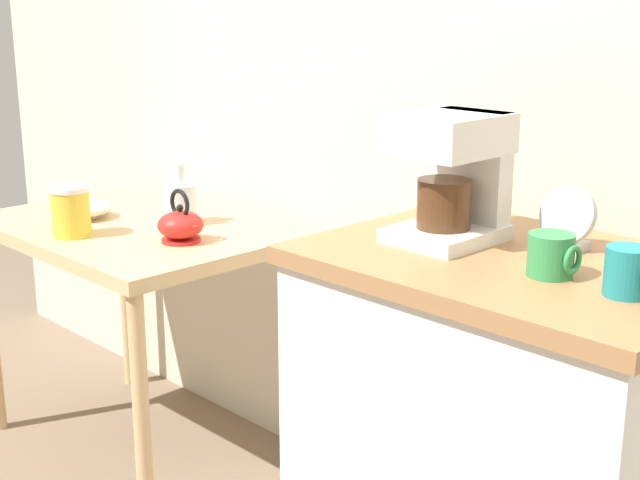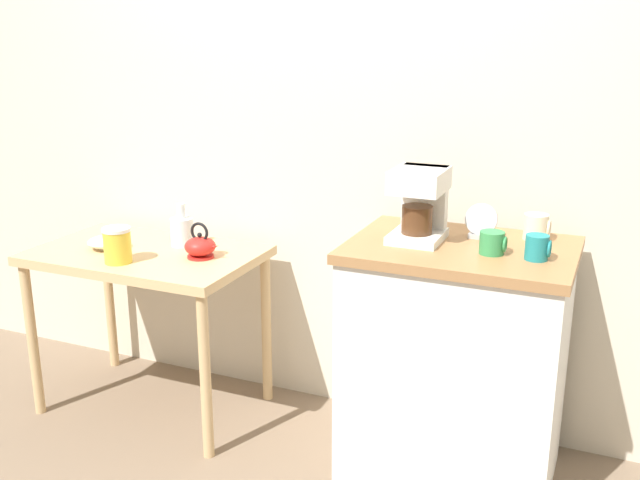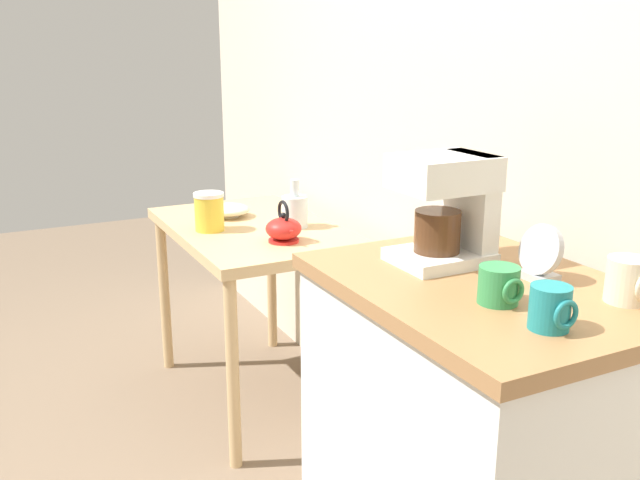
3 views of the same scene
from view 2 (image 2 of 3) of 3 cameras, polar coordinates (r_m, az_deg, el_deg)
ground_plane at (r=3.16m, az=-1.39°, el=-15.13°), size 8.00×8.00×0.00m
back_wall at (r=3.03m, az=3.38°, el=11.63°), size 4.40×0.10×2.80m
wooden_table at (r=3.21m, az=-13.41°, el=-2.37°), size 0.95×0.59×0.73m
kitchen_counter at (r=2.76m, az=10.53°, el=-9.47°), size 0.78×0.58×0.91m
bowl_stoneware at (r=3.25m, az=-16.36°, el=-0.14°), size 0.17×0.17×0.05m
teakettle at (r=3.03m, az=-9.36°, el=-0.49°), size 0.16×0.13×0.15m
glass_carafe_vase at (r=3.21m, az=-10.77°, el=0.74°), size 0.10×0.10×0.19m
canister_enamel at (r=3.03m, az=-15.61°, el=-0.38°), size 0.11×0.11×0.15m
coffee_maker at (r=2.62m, az=7.86°, el=3.07°), size 0.18×0.22×0.26m
mug_tall_green at (r=2.51m, az=13.38°, el=-0.22°), size 0.09×0.08×0.08m
mug_small_cream at (r=2.72m, az=16.62°, el=0.99°), size 0.09×0.09×0.09m
mug_dark_teal at (r=2.49m, az=16.70°, el=-0.56°), size 0.08×0.08×0.08m
table_clock at (r=2.69m, az=12.52°, el=1.32°), size 0.12×0.06×0.13m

